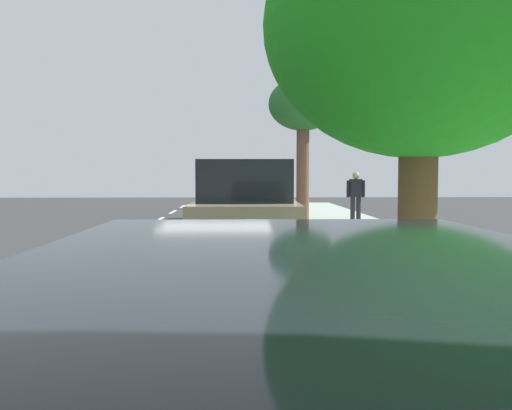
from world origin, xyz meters
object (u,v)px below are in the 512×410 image
parked_sedan_dark_blue_far (239,195)px  cyclist_with_backpack (276,198)px  parked_suv_red_mid (240,193)px  street_tree_far_end (303,108)px  pedestrian_on_phone (356,194)px  fire_hydrant (499,360)px  parked_suv_tan_second (246,210)px  street_tree_mid_block (420,28)px  bicycle_at_curb (266,225)px

parked_sedan_dark_blue_far → cyclist_with_backpack: 12.03m
parked_suv_red_mid → street_tree_far_end: size_ratio=0.97×
cyclist_with_backpack → pedestrian_on_phone: 4.54m
parked_sedan_dark_blue_far → cyclist_with_backpack: size_ratio=2.49×
street_tree_far_end → fire_hydrant: size_ratio=5.81×
street_tree_far_end → cyclist_with_backpack: bearing=-105.3°
parked_suv_red_mid → street_tree_far_end: street_tree_far_end is taller
street_tree_far_end → fire_hydrant: (-0.55, -15.55, -3.41)m
parked_suv_tan_second → fire_hydrant: (1.49, -7.55, -0.44)m
cyclist_with_backpack → street_tree_far_end: street_tree_far_end is taller
fire_hydrant → pedestrian_on_phone: bearing=81.4°
street_tree_far_end → street_tree_mid_block: bearing=-90.0°
street_tree_mid_block → parked_suv_tan_second: bearing=115.6°
parked_suv_tan_second → bicycle_at_curb: size_ratio=2.83×
parked_sedan_dark_blue_far → street_tree_far_end: bearing=-73.7°
cyclist_with_backpack → pedestrian_on_phone: pedestrian_on_phone is taller
bicycle_at_curb → street_tree_far_end: bearing=70.2°
street_tree_mid_block → street_tree_far_end: size_ratio=1.01×
street_tree_far_end → parked_sedan_dark_blue_far: bearing=106.3°
parked_suv_tan_second → pedestrian_on_phone: 7.97m
fire_hydrant → parked_suv_red_mid: bearing=95.4°
parked_suv_tan_second → street_tree_far_end: (2.04, 8.01, 2.97)m
parked_suv_red_mid → cyclist_with_backpack: bearing=-81.1°
bicycle_at_curb → cyclist_with_backpack: cyclist_with_backpack is taller
parked_suv_tan_second → parked_suv_red_mid: 9.57m
parked_suv_red_mid → street_tree_far_end: (2.17, -1.56, 2.97)m
parked_sedan_dark_blue_far → pedestrian_on_phone: size_ratio=2.70×
fire_hydrant → parked_suv_tan_second: bearing=101.2°
parked_suv_tan_second → parked_suv_red_mid: (-0.13, 9.57, 0.00)m
street_tree_far_end → pedestrian_on_phone: bearing=-29.7°
pedestrian_on_phone → parked_sedan_dark_blue_far: bearing=114.4°
bicycle_at_curb → cyclist_with_backpack: (0.22, -0.45, 0.74)m
parked_sedan_dark_blue_far → cyclist_with_backpack: (0.98, -11.99, 0.35)m
street_tree_far_end → parked_suv_tan_second: bearing=-104.3°
parked_suv_tan_second → fire_hydrant: size_ratio=5.65×
parked_sedan_dark_blue_far → pedestrian_on_phone: 9.31m
parked_sedan_dark_blue_far → street_tree_mid_block: bearing=-83.7°
parked_suv_tan_second → parked_sedan_dark_blue_far: bearing=90.6°
parked_suv_red_mid → fire_hydrant: 17.19m
parked_suv_tan_second → fire_hydrant: bearing=-78.8°
bicycle_at_curb → parked_suv_tan_second: bearing=-98.4°
parked_suv_tan_second → pedestrian_on_phone: bearing=62.5°
parked_suv_red_mid → parked_sedan_dark_blue_far: parked_suv_red_mid is taller
parked_suv_red_mid → street_tree_mid_block: size_ratio=0.96×
cyclist_with_backpack → street_tree_mid_block: bearing=-81.1°
parked_suv_red_mid → cyclist_with_backpack: (0.94, -6.02, 0.07)m
parked_sedan_dark_blue_far → cyclist_with_backpack: cyclist_with_backpack is taller
parked_suv_tan_second → cyclist_with_backpack: size_ratio=2.66×
parked_suv_red_mid → parked_suv_tan_second: bearing=-89.2°
cyclist_with_backpack → parked_suv_tan_second: bearing=-102.9°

